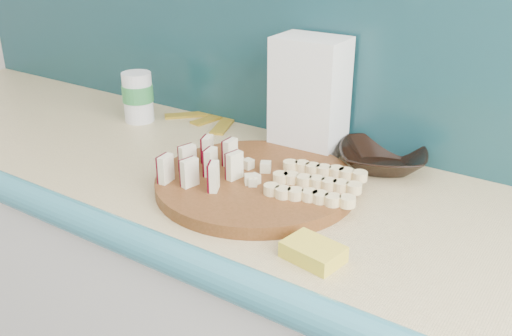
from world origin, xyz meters
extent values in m
cube|color=tan|center=(0.10, 1.50, 0.90)|extent=(2.20, 0.60, 0.03)
cube|color=teal|center=(0.10, 1.20, 0.90)|extent=(2.20, 0.06, 0.03)
cube|color=teal|center=(0.10, 1.79, 1.16)|extent=(2.20, 0.02, 0.50)
cylinder|color=#4E2C10|center=(0.27, 1.48, 0.92)|extent=(0.48, 0.48, 0.02)
cube|color=#FDF6CB|center=(0.13, 1.37, 0.96)|extent=(0.02, 0.04, 0.05)
cube|color=#4D0512|center=(0.12, 1.36, 0.96)|extent=(0.01, 0.03, 0.05)
cube|color=#FDF6CB|center=(0.14, 1.43, 0.96)|extent=(0.02, 0.04, 0.05)
cube|color=#4D0512|center=(0.13, 1.43, 0.96)|extent=(0.01, 0.03, 0.05)
cube|color=#FDF6CB|center=(0.14, 1.49, 0.96)|extent=(0.02, 0.04, 0.05)
cube|color=#4D0512|center=(0.13, 1.49, 0.96)|extent=(0.01, 0.03, 0.05)
cube|color=#FDF6CB|center=(0.18, 1.38, 0.96)|extent=(0.02, 0.04, 0.05)
cube|color=#4D0512|center=(0.17, 1.38, 0.96)|extent=(0.01, 0.03, 0.05)
cube|color=#FDF6CB|center=(0.19, 1.44, 0.96)|extent=(0.02, 0.04, 0.05)
cube|color=#4D0512|center=(0.18, 1.44, 0.96)|extent=(0.01, 0.03, 0.05)
cube|color=#FDF6CB|center=(0.19, 1.50, 0.96)|extent=(0.02, 0.04, 0.05)
cube|color=#4D0512|center=(0.18, 1.50, 0.96)|extent=(0.01, 0.03, 0.05)
cube|color=#FDF6CB|center=(0.23, 1.39, 0.96)|extent=(0.02, 0.04, 0.05)
cube|color=#4D0512|center=(0.22, 1.39, 0.96)|extent=(0.01, 0.03, 0.05)
cube|color=#FDF6CB|center=(0.23, 1.45, 0.96)|extent=(0.02, 0.04, 0.05)
cube|color=#4D0512|center=(0.23, 1.45, 0.96)|extent=(0.01, 0.03, 0.05)
cube|color=beige|center=(0.25, 1.48, 0.94)|extent=(0.02, 0.02, 0.02)
cube|color=beige|center=(0.25, 1.49, 0.94)|extent=(0.02, 0.02, 0.02)
cube|color=#4D0512|center=(0.24, 1.50, 0.94)|extent=(0.02, 0.02, 0.02)
cube|color=beige|center=(0.23, 1.48, 0.94)|extent=(0.02, 0.02, 0.02)
cube|color=beige|center=(0.22, 1.47, 0.94)|extent=(0.02, 0.02, 0.02)
cube|color=beige|center=(0.23, 1.45, 0.94)|extent=(0.02, 0.02, 0.02)
cube|color=beige|center=(0.25, 1.46, 0.94)|extent=(0.02, 0.02, 0.02)
cube|color=beige|center=(0.26, 1.46, 0.94)|extent=(0.02, 0.02, 0.02)
cylinder|color=#FDE29A|center=(0.33, 1.43, 0.94)|extent=(0.03, 0.03, 0.02)
cylinder|color=#FDE29A|center=(0.35, 1.44, 0.94)|extent=(0.03, 0.03, 0.02)
cylinder|color=#FDE29A|center=(0.37, 1.44, 0.94)|extent=(0.03, 0.03, 0.02)
cylinder|color=#FDE29A|center=(0.40, 1.45, 0.94)|extent=(0.03, 0.03, 0.02)
cylinder|color=#FDE29A|center=(0.42, 1.46, 0.94)|extent=(0.03, 0.03, 0.02)
cylinder|color=#FDE29A|center=(0.44, 1.46, 0.94)|extent=(0.03, 0.03, 0.02)
cylinder|color=#FDE29A|center=(0.47, 1.47, 0.94)|extent=(0.03, 0.03, 0.02)
cylinder|color=#FDE29A|center=(0.31, 1.49, 0.94)|extent=(0.03, 0.03, 0.02)
cylinder|color=#FDE29A|center=(0.34, 1.50, 0.94)|extent=(0.03, 0.03, 0.02)
cylinder|color=#FDE29A|center=(0.36, 1.50, 0.94)|extent=(0.03, 0.03, 0.02)
cylinder|color=#FDE29A|center=(0.38, 1.51, 0.94)|extent=(0.03, 0.03, 0.02)
cylinder|color=#FDE29A|center=(0.41, 1.51, 0.94)|extent=(0.03, 0.03, 0.02)
cylinder|color=#FDE29A|center=(0.43, 1.52, 0.94)|extent=(0.03, 0.03, 0.02)
cylinder|color=#FDE29A|center=(0.45, 1.53, 0.94)|extent=(0.03, 0.03, 0.02)
cylinder|color=#FDE29A|center=(0.30, 1.55, 0.94)|extent=(0.03, 0.03, 0.02)
cylinder|color=#FDE29A|center=(0.32, 1.56, 0.94)|extent=(0.03, 0.03, 0.02)
cylinder|color=#FDE29A|center=(0.35, 1.56, 0.94)|extent=(0.03, 0.03, 0.02)
cylinder|color=#FDE29A|center=(0.37, 1.57, 0.94)|extent=(0.03, 0.03, 0.02)
cylinder|color=#FDE29A|center=(0.39, 1.57, 0.94)|extent=(0.03, 0.03, 0.02)
cylinder|color=#FDE29A|center=(0.42, 1.58, 0.94)|extent=(0.03, 0.03, 0.02)
cylinder|color=#FDE29A|center=(0.44, 1.58, 0.94)|extent=(0.03, 0.03, 0.02)
imported|color=black|center=(0.43, 1.72, 0.93)|extent=(0.25, 0.25, 0.05)
cube|color=white|center=(0.26, 1.71, 1.04)|extent=(0.16, 0.11, 0.26)
cylinder|color=white|center=(-0.21, 1.64, 0.97)|extent=(0.08, 0.08, 0.13)
cylinder|color=#348F48|center=(-0.21, 1.64, 0.99)|extent=(0.08, 0.08, 0.04)
cube|color=yellow|center=(0.48, 1.32, 0.92)|extent=(0.10, 0.08, 0.03)
cube|color=gold|center=(-0.12, 1.76, 0.91)|extent=(0.14, 0.14, 0.01)
cube|color=gold|center=(-0.06, 1.78, 0.91)|extent=(0.06, 0.16, 0.01)
cube|color=gold|center=(-0.01, 1.75, 0.91)|extent=(0.09, 0.16, 0.01)
camera|label=1|loc=(0.84, 0.63, 1.42)|focal=40.00mm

